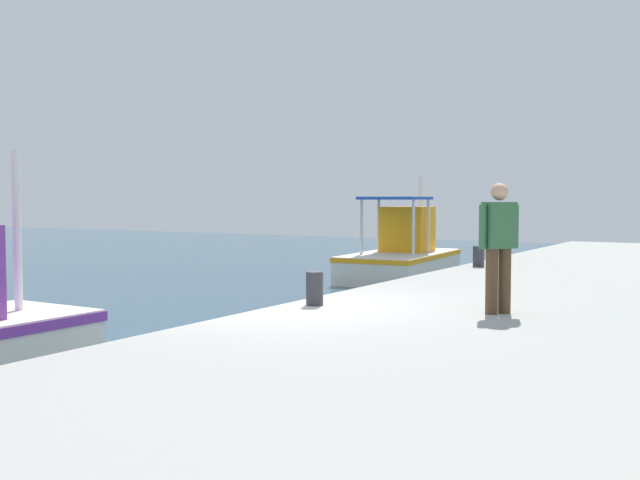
{
  "coord_description": "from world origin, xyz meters",
  "views": [
    {
      "loc": [
        -8.57,
        -5.78,
        2.28
      ],
      "look_at": [
        5.79,
        2.87,
        1.34
      ],
      "focal_mm": 41.58,
      "sensor_mm": 36.0,
      "label": 1
    }
  ],
  "objects_px": {
    "mooring_bollard_second": "(315,288)",
    "mooring_bollard_third": "(479,256)",
    "fisherman_standing": "(499,242)",
    "fishing_boat_third": "(402,256)"
  },
  "relations": [
    {
      "from": "mooring_bollard_second",
      "to": "mooring_bollard_third",
      "type": "xyz_separation_m",
      "value": [
        6.84,
        0.0,
        -0.01
      ]
    },
    {
      "from": "mooring_bollard_second",
      "to": "fishing_boat_third",
      "type": "bearing_deg",
      "value": 18.51
    },
    {
      "from": "fishing_boat_third",
      "to": "fisherman_standing",
      "type": "bearing_deg",
      "value": -149.04
    },
    {
      "from": "mooring_bollard_second",
      "to": "mooring_bollard_third",
      "type": "height_order",
      "value": "mooring_bollard_second"
    },
    {
      "from": "fishing_boat_third",
      "to": "mooring_bollard_second",
      "type": "bearing_deg",
      "value": -161.49
    },
    {
      "from": "fisherman_standing",
      "to": "mooring_bollard_third",
      "type": "distance_m",
      "value": 6.74
    },
    {
      "from": "fishing_boat_third",
      "to": "mooring_bollard_second",
      "type": "distance_m",
      "value": 10.99
    },
    {
      "from": "fisherman_standing",
      "to": "mooring_bollard_third",
      "type": "xyz_separation_m",
      "value": [
        6.26,
        2.41,
        -0.69
      ]
    },
    {
      "from": "fisherman_standing",
      "to": "mooring_bollard_second",
      "type": "bearing_deg",
      "value": 103.64
    },
    {
      "from": "fisherman_standing",
      "to": "mooring_bollard_second",
      "type": "xyz_separation_m",
      "value": [
        -0.58,
        2.41,
        -0.68
      ]
    }
  ]
}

